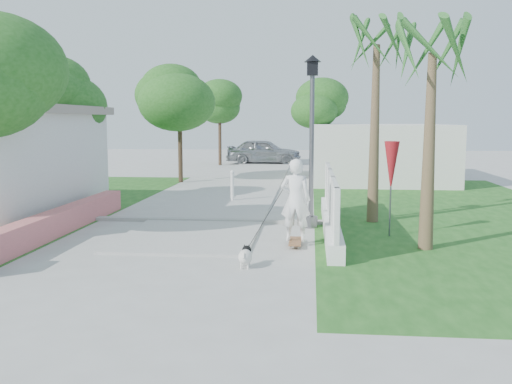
# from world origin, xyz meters

# --- Properties ---
(ground) EXTENTS (90.00, 90.00, 0.00)m
(ground) POSITION_xyz_m (0.00, 0.00, 0.00)
(ground) COLOR #B7B7B2
(ground) RESTS_ON ground
(path_strip) EXTENTS (3.20, 36.00, 0.06)m
(path_strip) POSITION_xyz_m (0.00, 20.00, 0.03)
(path_strip) COLOR #B7B7B2
(path_strip) RESTS_ON ground
(curb) EXTENTS (6.50, 0.25, 0.10)m
(curb) POSITION_xyz_m (0.00, 6.00, 0.05)
(curb) COLOR #999993
(curb) RESTS_ON ground
(grass_left) EXTENTS (8.00, 20.00, 0.01)m
(grass_left) POSITION_xyz_m (-7.00, 8.00, 0.01)
(grass_left) COLOR #1D551A
(grass_left) RESTS_ON ground
(grass_right) EXTENTS (8.00, 20.00, 0.01)m
(grass_right) POSITION_xyz_m (7.00, 8.00, 0.01)
(grass_right) COLOR #1D551A
(grass_right) RESTS_ON ground
(pink_wall) EXTENTS (0.45, 8.20, 0.80)m
(pink_wall) POSITION_xyz_m (-3.30, 3.55, 0.31)
(pink_wall) COLOR #D76E70
(pink_wall) RESTS_ON ground
(lattice_fence) EXTENTS (0.35, 7.00, 1.50)m
(lattice_fence) POSITION_xyz_m (3.40, 5.00, 0.54)
(lattice_fence) COLOR white
(lattice_fence) RESTS_ON ground
(building_right) EXTENTS (6.00, 8.00, 2.60)m
(building_right) POSITION_xyz_m (6.00, 18.00, 1.30)
(building_right) COLOR silver
(building_right) RESTS_ON ground
(street_lamp) EXTENTS (0.44, 0.44, 4.44)m
(street_lamp) POSITION_xyz_m (2.90, 5.50, 2.43)
(street_lamp) COLOR #59595E
(street_lamp) RESTS_ON ground
(bollard) EXTENTS (0.14, 0.14, 1.09)m
(bollard) POSITION_xyz_m (0.20, 10.00, 0.58)
(bollard) COLOR white
(bollard) RESTS_ON ground
(patio_umbrella) EXTENTS (0.36, 0.36, 2.30)m
(patio_umbrella) POSITION_xyz_m (4.80, 4.50, 1.69)
(patio_umbrella) COLOR #59595E
(patio_umbrella) RESTS_ON ground
(tree_left_mid) EXTENTS (3.20, 3.20, 4.85)m
(tree_left_mid) POSITION_xyz_m (-5.48, 8.48, 3.50)
(tree_left_mid) COLOR #4C3826
(tree_left_mid) RESTS_ON ground
(tree_path_left) EXTENTS (3.40, 3.40, 5.23)m
(tree_path_left) POSITION_xyz_m (-2.98, 15.98, 3.82)
(tree_path_left) COLOR #4C3826
(tree_path_left) RESTS_ON ground
(tree_path_right) EXTENTS (3.00, 3.00, 4.79)m
(tree_path_right) POSITION_xyz_m (3.22, 19.98, 3.49)
(tree_path_right) COLOR #4C3826
(tree_path_right) RESTS_ON ground
(tree_path_far) EXTENTS (3.20, 3.20, 5.17)m
(tree_path_far) POSITION_xyz_m (-2.78, 25.98, 3.82)
(tree_path_far) COLOR #4C3826
(tree_path_far) RESTS_ON ground
(palm_far) EXTENTS (1.80, 1.80, 5.30)m
(palm_far) POSITION_xyz_m (4.60, 6.50, 4.48)
(palm_far) COLOR brown
(palm_far) RESTS_ON ground
(palm_near) EXTENTS (1.80, 1.80, 4.70)m
(palm_near) POSITION_xyz_m (5.40, 3.20, 3.95)
(palm_near) COLOR brown
(palm_near) RESTS_ON ground
(skateboarder) EXTENTS (1.25, 2.29, 1.96)m
(skateboarder) POSITION_xyz_m (2.17, 2.67, 0.87)
(skateboarder) COLOR #925A3A
(skateboarder) RESTS_ON ground
(dog) EXTENTS (0.27, 0.60, 0.41)m
(dog) POSITION_xyz_m (1.67, 1.28, 0.22)
(dog) COLOR silver
(dog) RESTS_ON ground
(parked_car) EXTENTS (4.80, 2.07, 1.61)m
(parked_car) POSITION_xyz_m (-0.14, 27.15, 0.81)
(parked_car) COLOR #95979C
(parked_car) RESTS_ON ground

